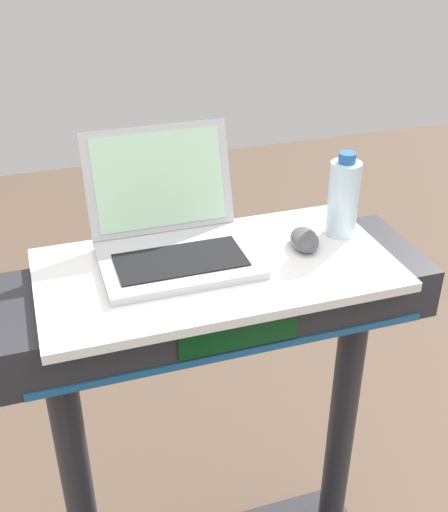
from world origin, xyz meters
name	(u,v)px	position (x,y,z in m)	size (l,w,h in m)	color
desk_board	(216,270)	(0.00, 0.70, 1.06)	(0.72, 0.38, 0.02)	white
laptop	(172,233)	(-0.07, 0.78, 1.12)	(0.32, 0.30, 0.24)	#B7B7BC
computer_mouse	(304,239)	(0.20, 0.72, 1.09)	(0.06, 0.10, 0.03)	#4C4C51
water_bottle	(343,197)	(0.30, 0.75, 1.16)	(0.07, 0.07, 0.19)	silver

